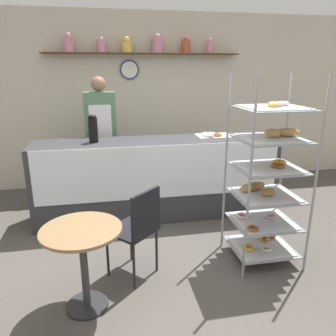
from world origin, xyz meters
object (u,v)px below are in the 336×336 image
object	(u,v)px
cafe_chair	(138,225)
donut_tray_counter	(212,135)
person_worker	(101,136)
coffee_carafe	(93,129)
cafe_table	(83,250)
pastry_rack	(267,180)

from	to	relation	value
cafe_chair	donut_tray_counter	distance (m)	1.85
person_worker	coffee_carafe	size ratio (longest dim) A/B	5.28
cafe_chair	coffee_carafe	world-z (taller)	coffee_carafe
cafe_table	coffee_carafe	xyz separation A→B (m)	(0.08, 1.65, 0.65)
coffee_carafe	pastry_rack	bearing A→B (deg)	-36.77
pastry_rack	person_worker	world-z (taller)	pastry_rack
cafe_table	cafe_chair	size ratio (longest dim) A/B	0.81
person_worker	coffee_carafe	bearing A→B (deg)	-98.64
cafe_chair	coffee_carafe	distance (m)	1.52
cafe_chair	pastry_rack	bearing A→B (deg)	140.85
cafe_table	person_worker	bearing A→B (deg)	85.77
person_worker	cafe_table	world-z (taller)	person_worker
pastry_rack	person_worker	distance (m)	2.38
cafe_table	cafe_chair	xyz separation A→B (m)	(0.47, 0.32, 0.01)
pastry_rack	donut_tray_counter	world-z (taller)	pastry_rack
coffee_carafe	donut_tray_counter	xyz separation A→B (m)	(1.51, 0.06, -0.15)
person_worker	cafe_table	size ratio (longest dim) A/B	2.50
cafe_chair	person_worker	bearing A→B (deg)	-124.36
person_worker	cafe_chair	distance (m)	1.96
pastry_rack	coffee_carafe	size ratio (longest dim) A/B	5.45
pastry_rack	person_worker	size ratio (longest dim) A/B	1.03
person_worker	donut_tray_counter	world-z (taller)	person_worker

